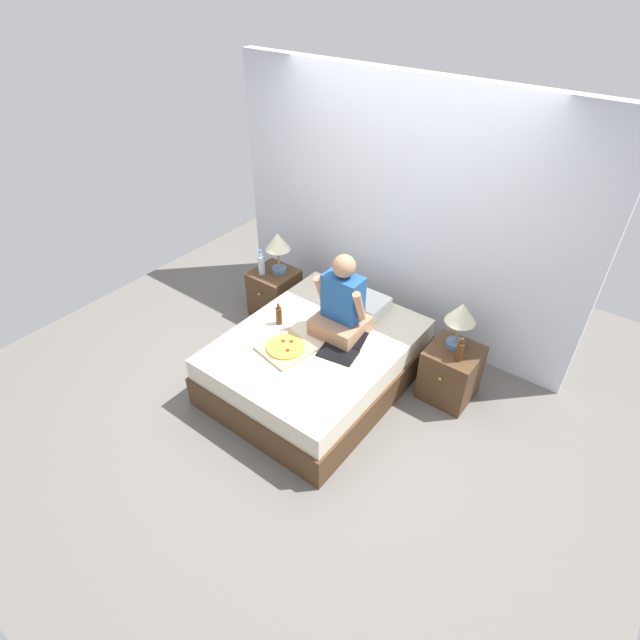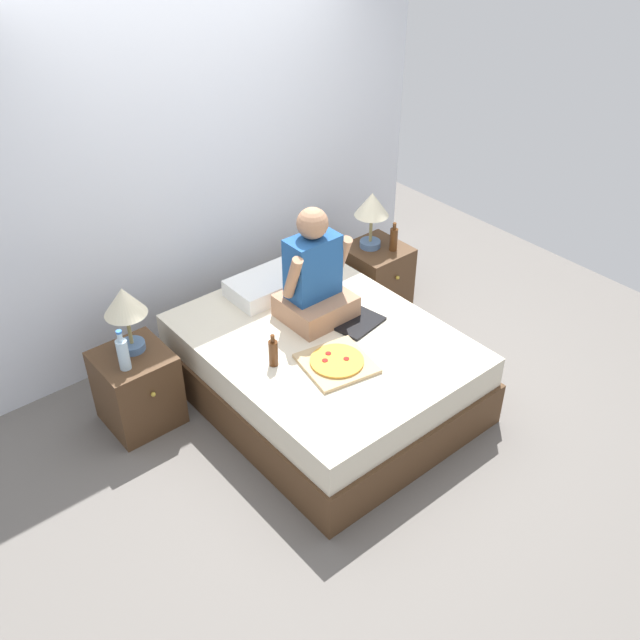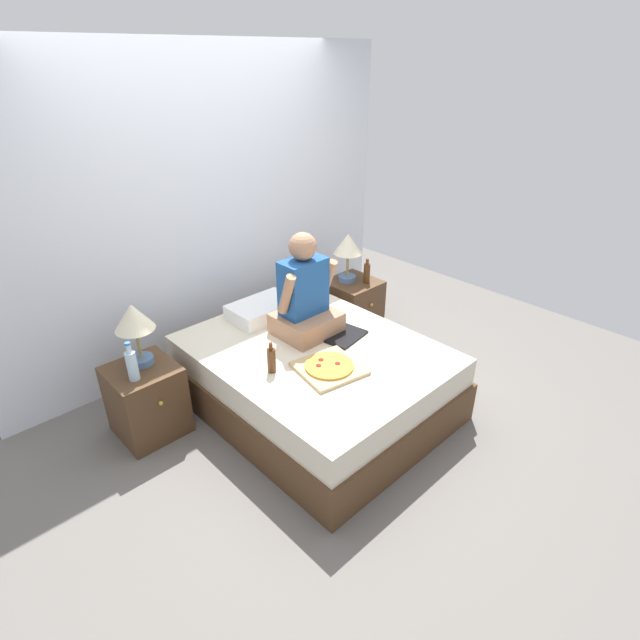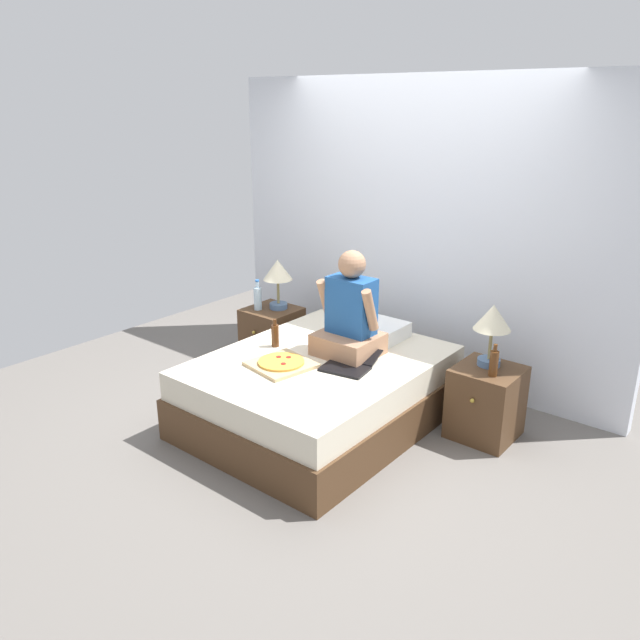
{
  "view_description": "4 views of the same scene",
  "coord_description": "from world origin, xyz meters",
  "px_view_note": "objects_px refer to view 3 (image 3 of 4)",
  "views": [
    {
      "loc": [
        2.09,
        -2.69,
        3.33
      ],
      "look_at": [
        0.1,
        -0.09,
        0.83
      ],
      "focal_mm": 28.0,
      "sensor_mm": 36.0,
      "label": 1
    },
    {
      "loc": [
        -2.36,
        -2.79,
        3.24
      ],
      "look_at": [
        -0.06,
        -0.03,
        0.69
      ],
      "focal_mm": 40.0,
      "sensor_mm": 36.0,
      "label": 2
    },
    {
      "loc": [
        -2.09,
        -2.25,
        2.4
      ],
      "look_at": [
        0.05,
        -0.0,
        0.72
      ],
      "focal_mm": 28.0,
      "sensor_mm": 36.0,
      "label": 3
    },
    {
      "loc": [
        2.64,
        -3.25,
        2.3
      ],
      "look_at": [
        0.07,
        -0.08,
        0.86
      ],
      "focal_mm": 35.0,
      "sensor_mm": 36.0,
      "label": 4
    }
  ],
  "objects_px": {
    "nightstand_right": "(352,307)",
    "pizza_box": "(329,367)",
    "nightstand_left": "(147,400)",
    "water_bottle": "(132,365)",
    "beer_bottle_on_bed": "(271,360)",
    "bed": "(315,377)",
    "person_seated": "(305,298)",
    "lamp_on_right_nightstand": "(348,247)",
    "laptop": "(337,332)",
    "lamp_on_left_nightstand": "(134,321)",
    "beer_bottle": "(367,273)"
  },
  "relations": [
    {
      "from": "beer_bottle_on_bed",
      "to": "lamp_on_right_nightstand",
      "type": "bearing_deg",
      "value": 25.25
    },
    {
      "from": "nightstand_left",
      "to": "person_seated",
      "type": "bearing_deg",
      "value": -18.2
    },
    {
      "from": "nightstand_right",
      "to": "nightstand_left",
      "type": "bearing_deg",
      "value": 180.0
    },
    {
      "from": "lamp_on_left_nightstand",
      "to": "laptop",
      "type": "relative_size",
      "value": 0.97
    },
    {
      "from": "beer_bottle_on_bed",
      "to": "bed",
      "type": "bearing_deg",
      "value": 3.67
    },
    {
      "from": "laptop",
      "to": "beer_bottle_on_bed",
      "type": "bearing_deg",
      "value": -175.9
    },
    {
      "from": "nightstand_right",
      "to": "pizza_box",
      "type": "relative_size",
      "value": 1.13
    },
    {
      "from": "lamp_on_right_nightstand",
      "to": "person_seated",
      "type": "bearing_deg",
      "value": -154.72
    },
    {
      "from": "nightstand_right",
      "to": "person_seated",
      "type": "xyz_separation_m",
      "value": [
        -0.94,
        -0.38,
        0.54
      ]
    },
    {
      "from": "water_bottle",
      "to": "pizza_box",
      "type": "height_order",
      "value": "water_bottle"
    },
    {
      "from": "pizza_box",
      "to": "laptop",
      "type": "bearing_deg",
      "value": 38.21
    },
    {
      "from": "water_bottle",
      "to": "lamp_on_left_nightstand",
      "type": "bearing_deg",
      "value": 49.4
    },
    {
      "from": "nightstand_right",
      "to": "beer_bottle_on_bed",
      "type": "xyz_separation_m",
      "value": [
        -1.46,
        -0.62,
        0.35
      ]
    },
    {
      "from": "beer_bottle",
      "to": "water_bottle",
      "type": "bearing_deg",
      "value": 179.74
    },
    {
      "from": "person_seated",
      "to": "lamp_on_right_nightstand",
      "type": "bearing_deg",
      "value": 25.28
    },
    {
      "from": "water_bottle",
      "to": "beer_bottle",
      "type": "bearing_deg",
      "value": -0.26
    },
    {
      "from": "nightstand_left",
      "to": "beer_bottle",
      "type": "xyz_separation_m",
      "value": [
        2.16,
        -0.1,
        0.36
      ]
    },
    {
      "from": "lamp_on_left_nightstand",
      "to": "laptop",
      "type": "distance_m",
      "value": 1.44
    },
    {
      "from": "lamp_on_left_nightstand",
      "to": "lamp_on_right_nightstand",
      "type": "height_order",
      "value": "same"
    },
    {
      "from": "laptop",
      "to": "bed",
      "type": "bearing_deg",
      "value": -175.2
    },
    {
      "from": "beer_bottle",
      "to": "laptop",
      "type": "height_order",
      "value": "beer_bottle"
    },
    {
      "from": "laptop",
      "to": "pizza_box",
      "type": "xyz_separation_m",
      "value": [
        -0.38,
        -0.3,
        -0.0
      ]
    },
    {
      "from": "water_bottle",
      "to": "person_seated",
      "type": "distance_m",
      "value": 1.28
    },
    {
      "from": "bed",
      "to": "nightstand_left",
      "type": "bearing_deg",
      "value": 150.23
    },
    {
      "from": "bed",
      "to": "water_bottle",
      "type": "height_order",
      "value": "water_bottle"
    },
    {
      "from": "nightstand_right",
      "to": "person_seated",
      "type": "distance_m",
      "value": 1.15
    },
    {
      "from": "beer_bottle_on_bed",
      "to": "pizza_box",
      "type": "bearing_deg",
      "value": -40.89
    },
    {
      "from": "pizza_box",
      "to": "beer_bottle",
      "type": "bearing_deg",
      "value": 31.98
    },
    {
      "from": "bed",
      "to": "pizza_box",
      "type": "relative_size",
      "value": 3.95
    },
    {
      "from": "bed",
      "to": "laptop",
      "type": "relative_size",
      "value": 3.98
    },
    {
      "from": "lamp_on_left_nightstand",
      "to": "pizza_box",
      "type": "distance_m",
      "value": 1.31
    },
    {
      "from": "water_bottle",
      "to": "nightstand_right",
      "type": "relative_size",
      "value": 0.52
    },
    {
      "from": "nightstand_left",
      "to": "water_bottle",
      "type": "distance_m",
      "value": 0.39
    },
    {
      "from": "beer_bottle",
      "to": "beer_bottle_on_bed",
      "type": "distance_m",
      "value": 1.62
    },
    {
      "from": "beer_bottle_on_bed",
      "to": "nightstand_right",
      "type": "bearing_deg",
      "value": 23.15
    },
    {
      "from": "person_seated",
      "to": "laptop",
      "type": "relative_size",
      "value": 1.69
    },
    {
      "from": "nightstand_left",
      "to": "nightstand_right",
      "type": "relative_size",
      "value": 1.0
    },
    {
      "from": "nightstand_left",
      "to": "person_seated",
      "type": "relative_size",
      "value": 0.67
    },
    {
      "from": "nightstand_left",
      "to": "beer_bottle_on_bed",
      "type": "relative_size",
      "value": 2.39
    },
    {
      "from": "person_seated",
      "to": "pizza_box",
      "type": "xyz_separation_m",
      "value": [
        -0.23,
        -0.5,
        -0.27
      ]
    },
    {
      "from": "water_bottle",
      "to": "pizza_box",
      "type": "distance_m",
      "value": 1.27
    },
    {
      "from": "bed",
      "to": "laptop",
      "type": "height_order",
      "value": "laptop"
    },
    {
      "from": "lamp_on_left_nightstand",
      "to": "laptop",
      "type": "bearing_deg",
      "value": -26.48
    },
    {
      "from": "beer_bottle_on_bed",
      "to": "lamp_on_left_nightstand",
      "type": "bearing_deg",
      "value": 131.15
    },
    {
      "from": "nightstand_right",
      "to": "beer_bottle",
      "type": "height_order",
      "value": "beer_bottle"
    },
    {
      "from": "lamp_on_left_nightstand",
      "to": "water_bottle",
      "type": "bearing_deg",
      "value": -130.6
    },
    {
      "from": "nightstand_left",
      "to": "beer_bottle",
      "type": "bearing_deg",
      "value": -2.65
    },
    {
      "from": "water_bottle",
      "to": "beer_bottle",
      "type": "height_order",
      "value": "water_bottle"
    },
    {
      "from": "person_seated",
      "to": "pizza_box",
      "type": "relative_size",
      "value": 1.67
    },
    {
      "from": "beer_bottle",
      "to": "pizza_box",
      "type": "height_order",
      "value": "beer_bottle"
    }
  ]
}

